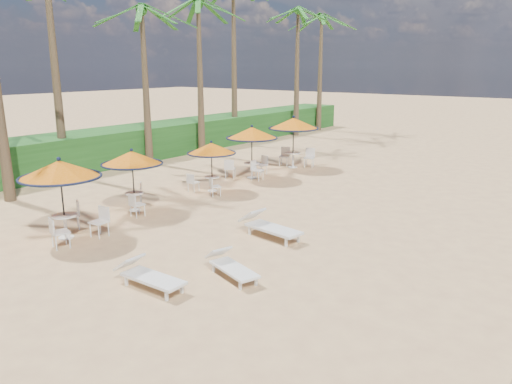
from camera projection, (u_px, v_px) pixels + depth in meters
ground at (166, 279)px, 12.37m from camera, size 160.00×160.00×0.00m
scrub_hedge at (144, 141)px, 28.52m from camera, size 3.00×40.00×1.80m
station_0 at (63, 179)px, 14.84m from camera, size 2.41×2.41×2.52m
station_1 at (132, 163)px, 17.74m from camera, size 2.19×2.19×2.29m
station_2 at (211, 153)px, 20.53m from camera, size 2.04×2.04×2.13m
station_3 at (251, 139)px, 22.95m from camera, size 2.39×2.40×2.49m
station_4 at (294, 128)px, 25.32m from camera, size 2.56×2.56×2.67m
lounger_near at (147, 274)px, 11.82m from camera, size 1.94×0.63×0.69m
lounger_mid at (230, 265)px, 12.44m from camera, size 1.87×1.10×0.64m
lounger_far at (268, 225)px, 15.30m from camera, size 2.24×0.98×0.78m
palm_3 at (142, 20)px, 25.01m from camera, size 5.00×5.00×8.08m
palm_4 at (198, 14)px, 27.55m from camera, size 5.00×5.00×8.66m
palm_6 at (298, 18)px, 35.48m from camera, size 5.00×5.00×9.16m
palm_7 at (322, 25)px, 38.75m from camera, size 5.00×5.00×8.96m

